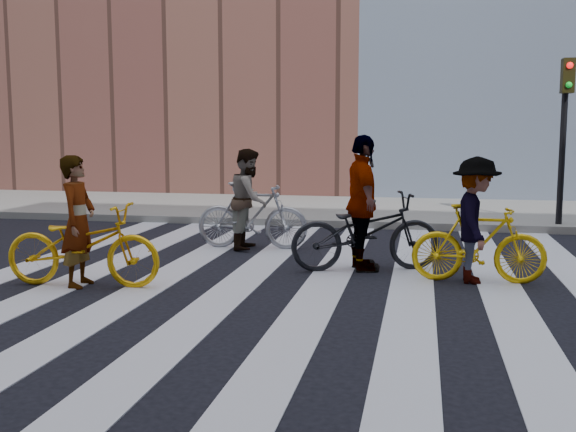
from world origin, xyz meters
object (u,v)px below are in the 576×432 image
(traffic_signal, at_px, (565,114))
(rider_rear, at_px, (362,203))
(bike_silver_mid, at_px, (252,215))
(bike_dark_rear, at_px, (366,232))
(rider_left, at_px, (78,221))
(rider_mid, at_px, (249,199))
(rider_right, at_px, (476,220))
(bike_yellow_left, at_px, (83,245))
(bike_yellow_right, at_px, (479,244))

(traffic_signal, xyz_separation_m, rider_rear, (-3.47, -4.36, -1.32))
(bike_silver_mid, distance_m, bike_dark_rear, 2.45)
(rider_left, bearing_deg, traffic_signal, -52.51)
(traffic_signal, xyz_separation_m, rider_left, (-6.92, -6.03, -1.44))
(rider_mid, distance_m, rider_right, 3.99)
(bike_yellow_left, bearing_deg, bike_dark_rear, -67.72)
(bike_yellow_left, distance_m, bike_yellow_right, 5.11)
(bike_yellow_right, distance_m, bike_dark_rear, 1.58)
(rider_right, bearing_deg, bike_silver_mid, 61.68)
(rider_left, bearing_deg, rider_right, -79.99)
(bike_silver_mid, bearing_deg, bike_yellow_left, 152.59)
(rider_rear, bearing_deg, rider_mid, 37.78)
(bike_yellow_left, height_order, bike_silver_mid, bike_silver_mid)
(bike_yellow_left, bearing_deg, rider_rear, -67.39)
(traffic_signal, bearing_deg, bike_yellow_right, -111.56)
(bike_yellow_right, xyz_separation_m, rider_mid, (-3.57, 1.88, 0.32))
(rider_mid, height_order, rider_right, rider_mid)
(bike_silver_mid, xyz_separation_m, bike_yellow_right, (3.52, -1.88, -0.05))
(bike_yellow_left, relative_size, rider_mid, 1.21)
(bike_silver_mid, xyz_separation_m, rider_rear, (1.96, -1.40, 0.40))
(bike_silver_mid, relative_size, rider_left, 1.12)
(bike_silver_mid, bearing_deg, rider_mid, 87.70)
(traffic_signal, xyz_separation_m, bike_yellow_left, (-6.87, -6.03, -1.75))
(bike_silver_mid, relative_size, rider_mid, 1.12)
(traffic_signal, distance_m, bike_dark_rear, 5.80)
(bike_yellow_right, bearing_deg, rider_right, 90.10)
(rider_rear, bearing_deg, rider_left, 98.56)
(bike_yellow_right, height_order, bike_dark_rear, bike_dark_rear)
(rider_right, bearing_deg, traffic_signal, -21.97)
(rider_mid, xyz_separation_m, rider_rear, (2.01, -1.40, 0.12))
(rider_left, bearing_deg, bike_dark_rear, -68.04)
(bike_silver_mid, bearing_deg, rider_right, -120.73)
(bike_yellow_left, xyz_separation_m, rider_rear, (3.40, 1.67, 0.43))
(rider_mid, bearing_deg, rider_rear, -127.23)
(bike_yellow_right, relative_size, bike_dark_rear, 0.81)
(rider_left, xyz_separation_m, rider_rear, (3.45, 1.67, 0.12))
(traffic_signal, distance_m, rider_right, 5.41)
(bike_silver_mid, distance_m, bike_yellow_right, 3.99)
(bike_dark_rear, height_order, rider_right, rider_right)
(bike_yellow_left, relative_size, rider_rear, 1.05)
(bike_dark_rear, height_order, rider_rear, rider_rear)
(traffic_signal, bearing_deg, bike_silver_mid, -151.46)
(rider_right, height_order, rider_rear, rider_rear)
(bike_yellow_left, bearing_deg, rider_left, 86.43)
(bike_yellow_left, xyz_separation_m, rider_right, (4.91, 1.20, 0.29))
(bike_silver_mid, distance_m, rider_rear, 2.45)
(bike_silver_mid, xyz_separation_m, rider_left, (-1.49, -3.08, 0.27))
(traffic_signal, height_order, bike_yellow_left, traffic_signal)
(bike_yellow_left, height_order, rider_mid, rider_mid)
(bike_dark_rear, xyz_separation_m, rider_right, (1.46, -0.47, 0.27))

